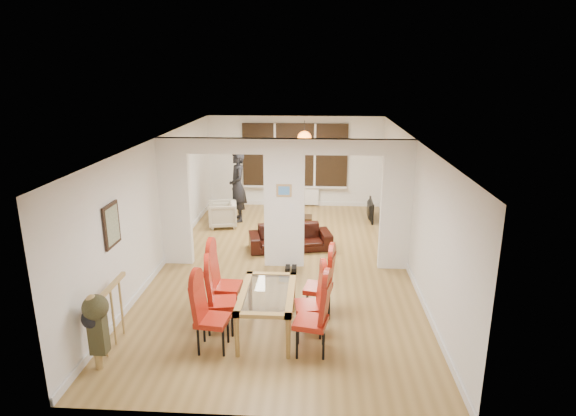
# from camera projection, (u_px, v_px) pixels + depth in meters

# --- Properties ---
(floor) EXTENTS (5.00, 9.00, 0.01)m
(floor) POSITION_uv_depth(u_px,v_px,m) (284.00, 264.00, 9.91)
(floor) COLOR olive
(floor) RESTS_ON ground
(room_walls) EXTENTS (5.00, 9.00, 2.60)m
(room_walls) POSITION_uv_depth(u_px,v_px,m) (284.00, 204.00, 9.54)
(room_walls) COLOR silver
(room_walls) RESTS_ON floor
(divider_wall) EXTENTS (5.00, 0.18, 2.60)m
(divider_wall) POSITION_uv_depth(u_px,v_px,m) (284.00, 204.00, 9.54)
(divider_wall) COLOR white
(divider_wall) RESTS_ON floor
(bay_window_blinds) EXTENTS (3.00, 0.08, 1.80)m
(bay_window_blinds) POSITION_uv_depth(u_px,v_px,m) (295.00, 155.00, 13.74)
(bay_window_blinds) COLOR black
(bay_window_blinds) RESTS_ON room_walls
(radiator) EXTENTS (1.40, 0.08, 0.50)m
(radiator) POSITION_uv_depth(u_px,v_px,m) (295.00, 196.00, 14.04)
(radiator) COLOR white
(radiator) RESTS_ON floor
(pendant_light) EXTENTS (0.36, 0.36, 0.36)m
(pendant_light) POSITION_uv_depth(u_px,v_px,m) (304.00, 138.00, 12.45)
(pendant_light) COLOR orange
(pendant_light) RESTS_ON room_walls
(stair_newel) EXTENTS (0.40, 1.20, 1.10)m
(stair_newel) POSITION_uv_depth(u_px,v_px,m) (111.00, 313.00, 6.82)
(stair_newel) COLOR #A1834A
(stair_newel) RESTS_ON floor
(wall_poster) EXTENTS (0.04, 0.52, 0.67)m
(wall_poster) POSITION_uv_depth(u_px,v_px,m) (112.00, 225.00, 7.31)
(wall_poster) COLOR gray
(wall_poster) RESTS_ON room_walls
(pillar_photo) EXTENTS (0.30, 0.03, 0.25)m
(pillar_photo) POSITION_uv_depth(u_px,v_px,m) (284.00, 190.00, 9.37)
(pillar_photo) COLOR #4C8CD8
(pillar_photo) RESTS_ON divider_wall
(dining_table) EXTENTS (0.81, 1.44, 0.68)m
(dining_table) POSITION_uv_depth(u_px,v_px,m) (267.00, 312.00, 7.29)
(dining_table) COLOR olive
(dining_table) RESTS_ON floor
(dining_chair_la) EXTENTS (0.49, 0.49, 1.08)m
(dining_chair_la) POSITION_uv_depth(u_px,v_px,m) (212.00, 315.00, 6.79)
(dining_chair_la) COLOR maroon
(dining_chair_la) RESTS_ON floor
(dining_chair_lb) EXTENTS (0.50, 0.50, 1.09)m
(dining_chair_lb) POSITION_uv_depth(u_px,v_px,m) (222.00, 298.00, 7.29)
(dining_chair_lb) COLOR maroon
(dining_chair_lb) RESTS_ON floor
(dining_chair_lc) EXTENTS (0.49, 0.49, 1.15)m
(dining_chair_lc) POSITION_uv_depth(u_px,v_px,m) (226.00, 282.00, 7.76)
(dining_chair_lc) COLOR maroon
(dining_chair_lc) RESTS_ON floor
(dining_chair_ra) EXTENTS (0.53, 0.53, 1.12)m
(dining_chair_ra) POSITION_uv_depth(u_px,v_px,m) (311.00, 316.00, 6.72)
(dining_chair_ra) COLOR maroon
(dining_chair_ra) RESTS_ON floor
(dining_chair_rb) EXTENTS (0.47, 0.47, 1.06)m
(dining_chair_rb) POSITION_uv_depth(u_px,v_px,m) (309.00, 301.00, 7.22)
(dining_chair_rb) COLOR maroon
(dining_chair_rb) RESTS_ON floor
(dining_chair_rc) EXTENTS (0.51, 0.51, 1.09)m
(dining_chair_rc) POSITION_uv_depth(u_px,v_px,m) (318.00, 283.00, 7.78)
(dining_chair_rc) COLOR maroon
(dining_chair_rc) RESTS_ON floor
(sofa) EXTENTS (1.92, 1.07, 0.53)m
(sofa) POSITION_uv_depth(u_px,v_px,m) (290.00, 237.00, 10.71)
(sofa) COLOR black
(sofa) RESTS_ON floor
(armchair) EXTENTS (0.81, 0.82, 0.64)m
(armchair) POSITION_uv_depth(u_px,v_px,m) (223.00, 214.00, 12.21)
(armchair) COLOR #B9B29C
(armchair) RESTS_ON floor
(person) EXTENTS (0.79, 0.65, 1.85)m
(person) POSITION_uv_depth(u_px,v_px,m) (238.00, 187.00, 12.51)
(person) COLOR black
(person) RESTS_ON floor
(television) EXTENTS (0.94, 0.14, 0.54)m
(television) POSITION_uv_depth(u_px,v_px,m) (368.00, 210.00, 12.76)
(television) COLOR black
(television) RESTS_ON floor
(coffee_table) EXTENTS (1.00, 0.71, 0.21)m
(coffee_table) POSITION_uv_depth(u_px,v_px,m) (295.00, 220.00, 12.45)
(coffee_table) COLOR black
(coffee_table) RESTS_ON floor
(bottle) EXTENTS (0.07, 0.07, 0.26)m
(bottle) POSITION_uv_depth(u_px,v_px,m) (299.00, 211.00, 12.40)
(bottle) COLOR #143F19
(bottle) RESTS_ON coffee_table
(bowl) EXTENTS (0.24, 0.24, 0.06)m
(bowl) POSITION_uv_depth(u_px,v_px,m) (290.00, 214.00, 12.51)
(bowl) COLOR black
(bowl) RESTS_ON coffee_table
(shoes) EXTENTS (0.22, 0.24, 0.09)m
(shoes) POSITION_uv_depth(u_px,v_px,m) (291.00, 269.00, 9.59)
(shoes) COLOR black
(shoes) RESTS_ON floor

